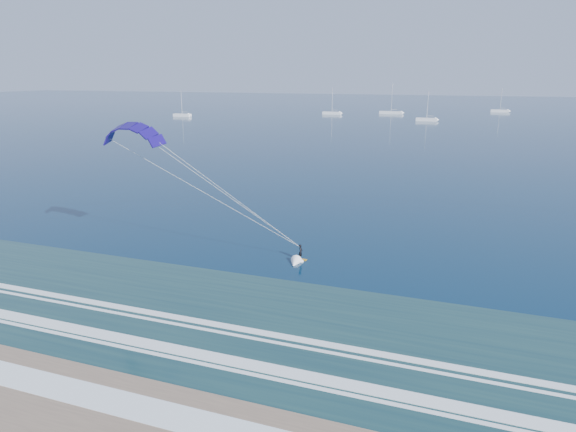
# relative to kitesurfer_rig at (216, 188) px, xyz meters

# --- Properties ---
(ground) EXTENTS (900.00, 900.00, 0.00)m
(ground) POSITION_rel_kitesurfer_rig_xyz_m (7.23, -21.21, -7.22)
(ground) COLOR #072C45
(ground) RESTS_ON ground
(kitesurfer_rig) EXTENTS (19.03, 7.72, 14.26)m
(kitesurfer_rig) POSITION_rel_kitesurfer_rig_xyz_m (0.00, 0.00, 0.00)
(kitesurfer_rig) COLOR #BD8016
(kitesurfer_rig) RESTS_ON ground
(sailboat_0) EXTENTS (7.75, 2.40, 10.67)m
(sailboat_0) POSITION_rel_kitesurfer_rig_xyz_m (-96.27, 151.65, -6.55)
(sailboat_0) COLOR white
(sailboat_0) RESTS_ON ground
(sailboat_1) EXTENTS (8.39, 2.40, 11.56)m
(sailboat_1) POSITION_rel_kitesurfer_rig_xyz_m (-39.51, 185.26, -6.54)
(sailboat_1) COLOR white
(sailboat_1) RESTS_ON ground
(sailboat_2) EXTENTS (10.43, 2.40, 13.83)m
(sailboat_2) POSITION_rel_kitesurfer_rig_xyz_m (-15.14, 197.87, -6.53)
(sailboat_2) COLOR white
(sailboat_2) RESTS_ON ground
(sailboat_3) EXTENTS (7.94, 2.40, 11.12)m
(sailboat_3) POSITION_rel_kitesurfer_rig_xyz_m (3.73, 164.87, -6.54)
(sailboat_3) COLOR white
(sailboat_3) RESTS_ON ground
(sailboat_4) EXTENTS (8.18, 2.40, 11.20)m
(sailboat_4) POSITION_rel_kitesurfer_rig_xyz_m (31.76, 226.54, -6.54)
(sailboat_4) COLOR white
(sailboat_4) RESTS_ON ground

